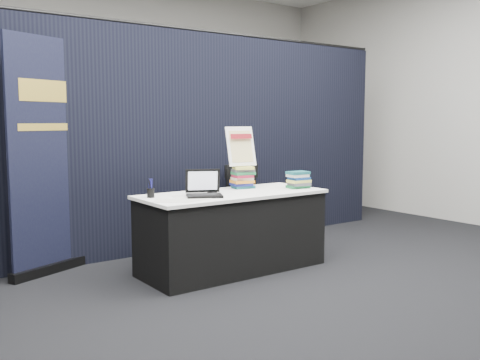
% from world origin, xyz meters
% --- Properties ---
extents(floor, '(8.00, 8.00, 0.00)m').
position_xyz_m(floor, '(0.00, 0.00, 0.00)').
color(floor, black).
rests_on(floor, ground).
extents(wall_back, '(8.00, 0.02, 3.50)m').
position_xyz_m(wall_back, '(0.00, 4.00, 1.75)').
color(wall_back, '#B3B0A9').
rests_on(wall_back, floor).
extents(drape_partition, '(6.00, 0.08, 2.40)m').
position_xyz_m(drape_partition, '(0.00, 1.60, 1.20)').
color(drape_partition, black).
rests_on(drape_partition, floor).
extents(display_table, '(1.80, 0.75, 0.75)m').
position_xyz_m(display_table, '(0.00, 0.55, 0.38)').
color(display_table, black).
rests_on(display_table, floor).
extents(laptop, '(0.38, 0.37, 0.24)m').
position_xyz_m(laptop, '(-0.37, 0.50, 0.81)').
color(laptop, black).
rests_on(laptop, display_table).
extents(mouse, '(0.09, 0.12, 0.03)m').
position_xyz_m(mouse, '(-0.22, 0.57, 0.77)').
color(mouse, black).
rests_on(mouse, display_table).
extents(brochure_left, '(0.35, 0.28, 0.00)m').
position_xyz_m(brochure_left, '(-0.55, 0.39, 0.75)').
color(brochure_left, silver).
rests_on(brochure_left, display_table).
extents(brochure_mid, '(0.37, 0.35, 0.00)m').
position_xyz_m(brochure_mid, '(-0.72, 0.43, 0.75)').
color(brochure_mid, silver).
rests_on(brochure_mid, display_table).
extents(brochure_right, '(0.30, 0.25, 0.00)m').
position_xyz_m(brochure_right, '(-0.49, 0.56, 0.75)').
color(brochure_right, silver).
rests_on(brochure_right, display_table).
extents(pen_cup, '(0.08, 0.08, 0.08)m').
position_xyz_m(pen_cup, '(-0.78, 0.70, 0.79)').
color(pen_cup, black).
rests_on(pen_cup, display_table).
extents(book_stack_tall, '(0.24, 0.21, 0.22)m').
position_xyz_m(book_stack_tall, '(0.27, 0.75, 0.86)').
color(book_stack_tall, '#175358').
rests_on(book_stack_tall, display_table).
extents(book_stack_short, '(0.22, 0.18, 0.17)m').
position_xyz_m(book_stack_short, '(0.74, 0.43, 0.84)').
color(book_stack_short, '#1D6F3D').
rests_on(book_stack_short, display_table).
extents(info_sign, '(0.31, 0.17, 0.41)m').
position_xyz_m(info_sign, '(0.27, 0.78, 1.17)').
color(info_sign, black).
rests_on(info_sign, book_stack_tall).
extents(pullup_banner, '(0.90, 0.44, 2.19)m').
position_xyz_m(pullup_banner, '(-1.41, 1.50, 0.97)').
color(pullup_banner, black).
rests_on(pullup_banner, floor).
extents(stacking_chair, '(0.52, 0.53, 0.93)m').
position_xyz_m(stacking_chair, '(0.73, 1.24, 0.52)').
color(stacking_chair, black).
rests_on(stacking_chair, floor).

